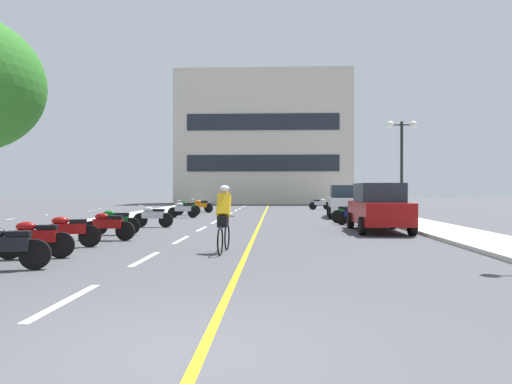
{
  "coord_description": "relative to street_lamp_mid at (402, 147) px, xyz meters",
  "views": [
    {
      "loc": [
        0.97,
        -4.38,
        1.58
      ],
      "look_at": [
        0.02,
        18.12,
        1.46
      ],
      "focal_mm": 32.31,
      "sensor_mm": 36.0,
      "label": 1
    }
  ],
  "objects": [
    {
      "name": "motorcycle_7",
      "position": [
        -2.53,
        -1.74,
        -3.17
      ],
      "size": [
        1.7,
        0.6,
        0.92
      ],
      "color": "black",
      "rests_on": "ground"
    },
    {
      "name": "parked_car_near",
      "position": [
        -2.19,
        -4.95,
        -2.72
      ],
      "size": [
        1.97,
        4.22,
        1.82
      ],
      "color": "black",
      "rests_on": "ground"
    },
    {
      "name": "curb_left",
      "position": [
        -14.24,
        5.96,
        -3.58
      ],
      "size": [
        2.4,
        72.0,
        0.12
      ],
      "primitive_type": "cube",
      "color": "#B7B2A8",
      "rests_on": "ground"
    },
    {
      "name": "parked_car_mid",
      "position": [
        -2.14,
        3.95,
        -2.72
      ],
      "size": [
        2.18,
        4.32,
        1.82
      ],
      "color": "black",
      "rests_on": "ground"
    },
    {
      "name": "lane_dash_3",
      "position": [
        -9.04,
        -4.04,
        -3.64
      ],
      "size": [
        0.14,
        2.2,
        0.01
      ],
      "primitive_type": "cube",
      "color": "silver",
      "rests_on": "ground"
    },
    {
      "name": "lane_dash_6",
      "position": [
        -9.04,
        7.96,
        -3.64
      ],
      "size": [
        0.14,
        2.2,
        0.01
      ],
      "primitive_type": "cube",
      "color": "silver",
      "rests_on": "ground"
    },
    {
      "name": "office_building",
      "position": [
        -7.44,
        30.27,
        3.73
      ],
      "size": [
        19.48,
        6.73,
        14.74
      ],
      "color": "beige",
      "rests_on": "ground"
    },
    {
      "name": "lane_dash_2",
      "position": [
        -9.04,
        -8.04,
        -3.64
      ],
      "size": [
        0.14,
        2.2,
        0.01
      ],
      "primitive_type": "cube",
      "color": "silver",
      "rests_on": "ground"
    },
    {
      "name": "lane_dash_5",
      "position": [
        -9.04,
        3.96,
        -3.64
      ],
      "size": [
        0.14,
        2.2,
        0.01
      ],
      "primitive_type": "cube",
      "color": "silver",
      "rests_on": "ground"
    },
    {
      "name": "motorcycle_8",
      "position": [
        -2.59,
        -0.31,
        -3.17
      ],
      "size": [
        1.67,
        0.68,
        0.92
      ],
      "color": "black",
      "rests_on": "ground"
    },
    {
      "name": "lane_dash_4",
      "position": [
        -9.04,
        -0.04,
        -3.64
      ],
      "size": [
        0.14,
        2.2,
        0.01
      ],
      "primitive_type": "cube",
      "color": "silver",
      "rests_on": "ground"
    },
    {
      "name": "motorcycle_11",
      "position": [
        -11.17,
        8.79,
        -3.17
      ],
      "size": [
        1.69,
        0.61,
        0.92
      ],
      "color": "black",
      "rests_on": "ground"
    },
    {
      "name": "ground_plane",
      "position": [
        -7.04,
        2.96,
        -3.64
      ],
      "size": [
        140.0,
        140.0,
        0.0
      ],
      "primitive_type": "plane",
      "color": "#47474C"
    },
    {
      "name": "motorcycle_1",
      "position": [
        -11.36,
        -13.67,
        -3.17
      ],
      "size": [
        1.68,
        0.67,
        0.92
      ],
      "color": "black",
      "rests_on": "ground"
    },
    {
      "name": "street_lamp_mid",
      "position": [
        0.0,
        0.0,
        0.0
      ],
      "size": [
        1.46,
        0.36,
        4.76
      ],
      "color": "black",
      "rests_on": "curb_right"
    },
    {
      "name": "curb_right",
      "position": [
        0.16,
        5.96,
        -3.58
      ],
      "size": [
        2.4,
        72.0,
        0.12
      ],
      "primitive_type": "cube",
      "color": "#B7B2A8",
      "rests_on": "ground"
    },
    {
      "name": "lane_dash_1",
      "position": [
        -9.04,
        -12.04,
        -3.64
      ],
      "size": [
        0.14,
        2.2,
        0.01
      ],
      "primitive_type": "cube",
      "color": "silver",
      "rests_on": "ground"
    },
    {
      "name": "motorcycle_13",
      "position": [
        -2.58,
        13.81,
        -3.17
      ],
      "size": [
        1.7,
        0.6,
        0.92
      ],
      "color": "black",
      "rests_on": "ground"
    },
    {
      "name": "motorcycle_12",
      "position": [
        -11.51,
        10.94,
        -3.17
      ],
      "size": [
        1.7,
        0.6,
        0.92
      ],
      "color": "black",
      "rests_on": "ground"
    },
    {
      "name": "motorcycle_4",
      "position": [
        -11.28,
        -8.33,
        -3.17
      ],
      "size": [
        1.7,
        0.6,
        0.92
      ],
      "color": "black",
      "rests_on": "ground"
    },
    {
      "name": "lane_dash_10",
      "position": [
        -9.04,
        23.96,
        -3.64
      ],
      "size": [
        0.14,
        2.2,
        0.01
      ],
      "primitive_type": "cube",
      "color": "silver",
      "rests_on": "ground"
    },
    {
      "name": "lane_dash_9",
      "position": [
        -9.04,
        19.96,
        -3.64
      ],
      "size": [
        0.14,
        2.2,
        0.01
      ],
      "primitive_type": "cube",
      "color": "silver",
      "rests_on": "ground"
    },
    {
      "name": "cyclist_rider",
      "position": [
        -7.37,
        -10.88,
        -2.75
      ],
      "size": [
        0.42,
        1.77,
        1.71
      ],
      "color": "black",
      "rests_on": "ground"
    },
    {
      "name": "lane_dash_7",
      "position": [
        -9.04,
        11.96,
        -3.64
      ],
      "size": [
        0.14,
        2.2,
        0.01
      ],
      "primitive_type": "cube",
      "color": "silver",
      "rests_on": "ground"
    },
    {
      "name": "lane_dash_11",
      "position": [
        -9.04,
        27.96,
        -3.64
      ],
      "size": [
        0.14,
        2.2,
        0.01
      ],
      "primitive_type": "cube",
      "color": "silver",
      "rests_on": "ground"
    },
    {
      "name": "motorcycle_6",
      "position": [
        -11.21,
        -3.37,
        -3.17
      ],
      "size": [
        1.7,
        0.6,
        0.92
      ],
      "color": "black",
      "rests_on": "ground"
    },
    {
      "name": "motorcycle_2",
      "position": [
        -11.56,
        -12.14,
        -3.17
      ],
      "size": [
        1.68,
        0.65,
        0.92
      ],
      "color": "black",
      "rests_on": "ground"
    },
    {
      "name": "centre_line_yellow",
      "position": [
        -6.79,
        5.96,
        -3.64
      ],
      "size": [
        0.12,
        66.0,
        0.01
      ],
      "primitive_type": "cube",
      "color": "gold",
      "rests_on": "ground"
    },
    {
      "name": "lane_dash_0",
      "position": [
        -9.04,
        -16.04,
        -3.64
      ],
      "size": [
        0.14,
        2.2,
        0.01
      ],
      "primitive_type": "cube",
      "color": "silver",
      "rests_on": "ground"
    },
    {
      "name": "motorcycle_5",
      "position": [
        -11.66,
        -6.65,
        -3.17
      ],
      "size": [
        1.7,
        0.6,
        0.92
      ],
      "color": "black",
      "rests_on": "ground"
    },
    {
      "name": "motorcycle_10",
      "position": [
        -11.49,
        5.62,
        -3.17
      ],
      "size": [
        1.68,
        0.65,
        0.92
      ],
      "color": "black",
      "rests_on": "ground"
    },
    {
      "name": "motorcycle_3",
      "position": [
        -11.7,
        -10.19,
        -3.17
      ],
      "size": [
        1.64,
        0.8,
        0.92
      ],
      "color": "black",
      "rests_on": "ground"
    },
    {
      "name": "lane_dash_8",
      "position": [
        -9.04,
        15.96,
        -3.64
      ],
      "size": [
        0.14,
        2.2,
        0.01
      ],
      "primitive_type": "cube",
      "color": "silver",
      "rests_on": "ground"
    },
    {
      "name": "motorcycle_9",
      "position": [
        -11.23,
        3.02,
        -3.17
      ],
      "size": [
        1.7,
        0.6,
        0.92
      ],
      "color": "black",
      "rests_on": "ground"
    }
  ]
}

